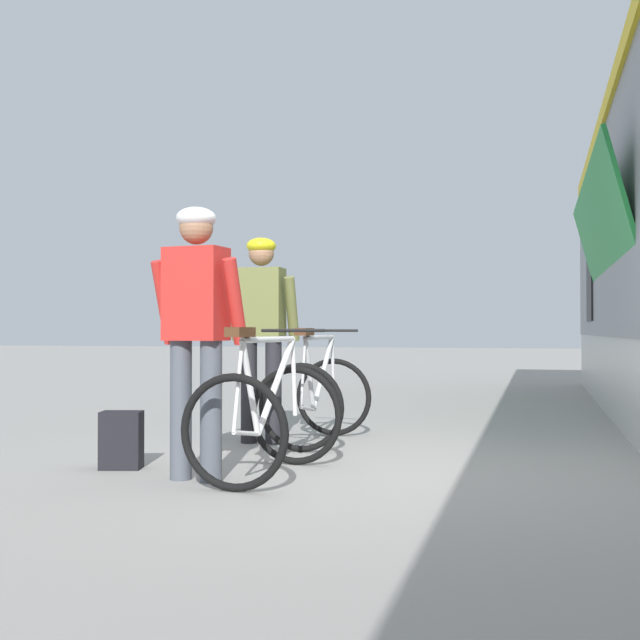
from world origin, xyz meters
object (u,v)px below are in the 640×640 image
cyclist_near_in_red (196,317)px  cyclist_far_in_olive (261,320)px  bicycle_near_white (267,416)px  bicycle_far_silver (318,396)px  backpack_on_platform (121,440)px

cyclist_near_in_red → cyclist_far_in_olive: size_ratio=1.00×
bicycle_near_white → cyclist_far_in_olive: bearing=110.8°
bicycle_near_white → bicycle_far_silver: same height
cyclist_far_in_olive → bicycle_near_white: (0.56, -1.48, -0.65)m
bicycle_near_white → backpack_on_platform: (-1.09, 0.04, -0.20)m
cyclist_near_in_red → cyclist_far_in_olive: bearing=95.4°
cyclist_far_in_olive → cyclist_near_in_red: bearing=-84.6°
cyclist_near_in_red → cyclist_far_in_olive: 1.71m
cyclist_near_in_red → cyclist_far_in_olive: same height
cyclist_near_in_red → bicycle_far_silver: (0.31, 1.83, -0.65)m
bicycle_near_white → backpack_on_platform: bicycle_near_white is taller
cyclist_near_in_red → bicycle_far_silver: cyclist_near_in_red is taller
bicycle_near_white → backpack_on_platform: size_ratio=2.79×
cyclist_near_in_red → bicycle_near_white: bearing=28.9°
cyclist_near_in_red → backpack_on_platform: size_ratio=4.40×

